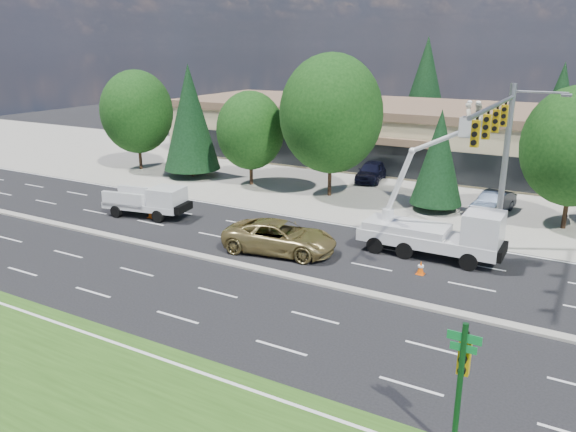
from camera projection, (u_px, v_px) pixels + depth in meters
The scene contains 25 objects.
ground at pixel (255, 269), 28.36m from camera, with size 140.00×140.00×0.00m, color black.
concrete_apron at pixel (390, 186), 45.00m from camera, with size 140.00×22.00×0.01m, color gray.
grass_verge at pixel (31, 408), 17.54m from camera, with size 140.00×10.00×0.01m, color #254814.
road_median at pixel (255, 268), 28.35m from camera, with size 120.00×0.55×0.12m, color gray.
strip_mall at pixel (428, 134), 52.47m from camera, with size 50.40×15.40×5.50m.
tree_front_a at pixel (137, 112), 49.69m from camera, with size 6.36×6.36×8.83m.
tree_front_b at pixel (190, 117), 46.90m from camera, with size 4.77×4.77×9.41m.
tree_front_c at pixel (250, 131), 44.27m from camera, with size 5.40×5.40×7.49m.
tree_front_d at pixel (331, 114), 40.47m from camera, with size 7.50×7.50×10.41m.
tree_front_e at pixel (439, 157), 37.41m from camera, with size 3.49×3.49×6.88m.
tree_front_f at pixel (575, 147), 33.23m from camera, with size 6.27×6.27×8.70m.
tree_back_a at pixel (315, 99), 70.52m from camera, with size 4.10×4.10×8.07m.
tree_back_b at pixel (425, 87), 63.34m from camera, with size 5.99×5.99×11.82m.
tree_back_c at pixel (560, 105), 57.14m from camera, with size 4.71×4.71×9.28m.
signal_mast at pixel (501, 147), 27.73m from camera, with size 2.76×10.16×9.00m.
street_sign_pole at pixel (461, 374), 15.00m from camera, with size 0.90×0.44×4.00m.
utility_pickup at pixel (150, 204), 36.80m from camera, with size 5.66×2.86×2.07m.
bucket_truck at pixel (441, 226), 29.42m from camera, with size 7.37×2.41×8.31m.
traffic_cone_a at pixel (151, 213), 36.75m from camera, with size 0.40×0.40×0.70m.
traffic_cone_b at pixel (264, 241), 31.51m from camera, with size 0.40×0.40×0.70m.
traffic_cone_c at pixel (280, 243), 31.13m from camera, with size 0.40×0.40×0.70m.
traffic_cone_d at pixel (421, 268), 27.68m from camera, with size 0.40×0.40×0.70m.
minivan at pixel (280, 237), 30.53m from camera, with size 2.85×6.18×1.72m, color olive.
parked_car_west at pixel (372, 171), 46.54m from camera, with size 1.93×4.81×1.64m, color black.
parked_car_east at pixel (493, 203), 37.54m from camera, with size 1.56×4.47×1.47m, color black.
Camera 1 is at (14.41, -22.09, 10.90)m, focal length 35.00 mm.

